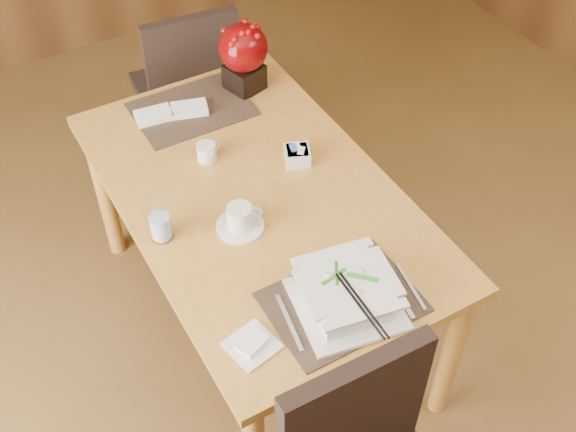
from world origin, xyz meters
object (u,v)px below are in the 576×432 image
sugar_caddy (297,155)px  bread_plate (252,345)px  water_glass (159,218)px  dining_table (258,213)px  creamer_jug (207,152)px  coffee_cup (240,219)px  far_chair (189,85)px  berry_decor (243,54)px  soup_setting (347,294)px

sugar_caddy → bread_plate: sugar_caddy is taller
water_glass → sugar_caddy: (0.58, 0.10, -0.06)m
dining_table → creamer_jug: creamer_jug is taller
coffee_cup → bread_plate: (-0.19, -0.44, -0.03)m
water_glass → far_chair: (0.54, 1.02, -0.31)m
berry_decor → bread_plate: 1.27m
coffee_cup → creamer_jug: 0.37m
berry_decor → sugar_caddy: bearing=-94.7°
dining_table → water_glass: size_ratio=8.58×
coffee_cup → dining_table: bearing=42.5°
soup_setting → creamer_jug: 0.83m
water_glass → creamer_jug: 0.41m
bread_plate → far_chair: bearing=72.9°
water_glass → creamer_jug: (0.29, 0.28, -0.05)m
soup_setting → berry_decor: (0.25, 1.14, 0.10)m
sugar_caddy → far_chair: 0.95m
berry_decor → far_chair: berry_decor is taller
water_glass → bread_plate: water_glass is taller
bread_plate → far_chair: (0.48, 1.55, -0.22)m
soup_setting → creamer_jug: soup_setting is taller
soup_setting → coffee_cup: 0.47m
bread_plate → far_chair: 1.64m
creamer_jug → bread_plate: creamer_jug is taller
creamer_jug → sugar_caddy: (0.28, -0.17, -0.01)m
dining_table → sugar_caddy: sugar_caddy is taller
dining_table → berry_decor: berry_decor is taller
soup_setting → water_glass: bearing=134.2°
soup_setting → dining_table: bearing=100.0°
coffee_cup → sugar_caddy: coffee_cup is taller
soup_setting → coffee_cup: soup_setting is taller
creamer_jug → sugar_caddy: creamer_jug is taller
berry_decor → soup_setting: bearing=-102.2°
creamer_jug → sugar_caddy: size_ratio=1.00×
coffee_cup → water_glass: water_glass is taller
water_glass → berry_decor: bearing=44.1°
coffee_cup → soup_setting: bearing=-74.2°
soup_setting → bread_plate: (-0.31, 0.02, -0.06)m
creamer_jug → berry_decor: size_ratio=0.32×
berry_decor → bread_plate: berry_decor is taller
berry_decor → far_chair: bearing=101.0°
dining_table → berry_decor: 0.68m
sugar_caddy → far_chair: bearing=92.6°
dining_table → water_glass: water_glass is taller
coffee_cup → berry_decor: 0.79m
sugar_caddy → bread_plate: bearing=-129.4°
creamer_jug → dining_table: bearing=-90.7°
water_glass → bread_plate: size_ratio=1.32×
sugar_caddy → far_chair: far_chair is taller
far_chair → soup_setting: bearing=90.1°
soup_setting → creamer_jug: (-0.08, 0.82, -0.03)m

